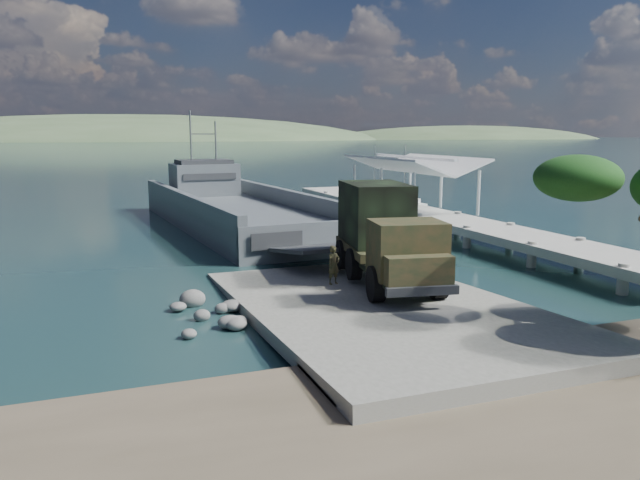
% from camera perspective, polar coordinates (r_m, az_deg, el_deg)
% --- Properties ---
extents(ground, '(1400.00, 1400.00, 0.00)m').
position_cam_1_polar(ground, '(25.50, 4.32, -6.21)').
color(ground, '#1A4040').
rests_on(ground, ground).
extents(boat_ramp, '(10.00, 18.00, 0.50)m').
position_cam_1_polar(boat_ramp, '(24.57, 5.32, -6.24)').
color(boat_ramp, slate).
rests_on(boat_ramp, ground).
extents(shoreline_rocks, '(3.20, 5.60, 0.90)m').
position_cam_1_polar(shoreline_rocks, '(24.13, -9.78, -7.26)').
color(shoreline_rocks, '#5D5D5A').
rests_on(shoreline_rocks, ground).
extents(distant_headlands, '(1000.00, 240.00, 48.00)m').
position_cam_1_polar(distant_headlands, '(585.37, -14.87, 8.81)').
color(distant_headlands, '#435C39').
rests_on(distant_headlands, ground).
extents(pier, '(6.40, 44.00, 6.10)m').
position_cam_1_polar(pier, '(47.49, 9.06, 3.13)').
color(pier, '#A2A098').
rests_on(pier, ground).
extents(landing_craft, '(10.22, 32.88, 9.64)m').
position_cam_1_polar(landing_craft, '(47.21, -7.61, 2.14)').
color(landing_craft, '#4F575D').
rests_on(landing_craft, ground).
extents(military_truck, '(4.38, 9.48, 4.24)m').
position_cam_1_polar(military_truck, '(27.49, 5.95, 0.51)').
color(military_truck, black).
rests_on(military_truck, boat_ramp).
extents(soldier, '(0.67, 0.55, 1.60)m').
position_cam_1_polar(soldier, '(25.52, 1.26, -3.16)').
color(soldier, '#212F1A').
rests_on(soldier, boat_ramp).
extents(sailboat_near, '(2.28, 5.21, 6.13)m').
position_cam_1_polar(sailboat_near, '(58.66, 7.76, 3.17)').
color(sailboat_near, white).
rests_on(sailboat_near, ground).
extents(sailboat_far, '(2.05, 4.96, 5.86)m').
position_cam_1_polar(sailboat_far, '(66.14, 5.03, 3.95)').
color(sailboat_far, white).
rests_on(sailboat_far, ground).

